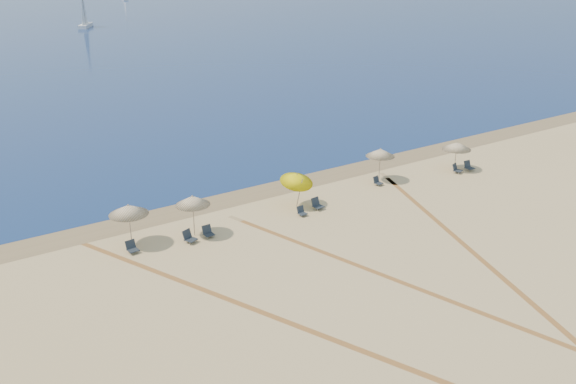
% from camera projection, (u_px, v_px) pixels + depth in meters
% --- Properties ---
extents(ground, '(160.00, 160.00, 0.00)m').
position_uv_depth(ground, '(566.00, 376.00, 24.64)').
color(ground, tan).
rests_on(ground, ground).
extents(wet_sand, '(500.00, 500.00, 0.00)m').
position_uv_depth(wet_sand, '(256.00, 192.00, 43.21)').
color(wet_sand, olive).
rests_on(wet_sand, ground).
extents(umbrella_1, '(2.24, 2.24, 2.54)m').
position_uv_depth(umbrella_1, '(128.00, 210.00, 34.69)').
color(umbrella_1, gray).
rests_on(umbrella_1, ground).
extents(umbrella_2, '(2.04, 2.04, 2.58)m').
position_uv_depth(umbrella_2, '(193.00, 200.00, 35.86)').
color(umbrella_2, gray).
rests_on(umbrella_2, ground).
extents(umbrella_3, '(2.17, 2.24, 2.57)m').
position_uv_depth(umbrella_3, '(297.00, 178.00, 40.01)').
color(umbrella_3, gray).
rests_on(umbrella_3, ground).
extents(umbrella_4, '(2.10, 2.10, 2.51)m').
position_uv_depth(umbrella_4, '(380.00, 153.00, 44.47)').
color(umbrella_4, gray).
rests_on(umbrella_4, ground).
extents(umbrella_5, '(2.19, 2.19, 2.25)m').
position_uv_depth(umbrella_5, '(457.00, 146.00, 46.82)').
color(umbrella_5, gray).
rests_on(umbrella_5, ground).
extents(chair_2, '(0.62, 0.71, 0.68)m').
position_uv_depth(chair_2, '(132.00, 247.00, 34.53)').
color(chair_2, black).
rests_on(chair_2, ground).
extents(chair_3, '(0.82, 0.88, 0.73)m').
position_uv_depth(chair_3, '(189.00, 237.00, 35.72)').
color(chair_3, black).
rests_on(chair_3, ground).
extents(chair_4, '(0.56, 0.66, 0.67)m').
position_uv_depth(chair_4, '(208.00, 232.00, 36.43)').
color(chair_4, black).
rests_on(chair_4, ground).
extents(chair_5, '(0.52, 0.60, 0.60)m').
position_uv_depth(chair_5, '(302.00, 212.00, 39.31)').
color(chair_5, black).
rests_on(chair_5, ground).
extents(chair_6, '(0.69, 0.78, 0.73)m').
position_uv_depth(chair_6, '(317.00, 204.00, 40.30)').
color(chair_6, black).
rests_on(chair_6, ground).
extents(chair_7, '(0.61, 0.68, 0.62)m').
position_uv_depth(chair_7, '(377.00, 181.00, 44.35)').
color(chair_7, black).
rests_on(chair_7, ground).
extents(chair_8, '(0.75, 0.81, 0.69)m').
position_uv_depth(chair_8, '(457.00, 169.00, 46.77)').
color(chair_8, black).
rests_on(chair_8, ground).
extents(chair_9, '(0.62, 0.72, 0.72)m').
position_uv_depth(chair_9, '(469.00, 166.00, 47.32)').
color(chair_9, black).
rests_on(chair_9, ground).
extents(sailboat_2, '(4.82, 6.76, 10.10)m').
position_uv_depth(sailboat_2, '(84.00, 13.00, 130.99)').
color(sailboat_2, white).
rests_on(sailboat_2, ocean).
extents(tire_tracks, '(50.07, 41.98, 0.00)m').
position_uv_depth(tire_tracks, '(385.00, 284.00, 31.38)').
color(tire_tracks, tan).
rests_on(tire_tracks, ground).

